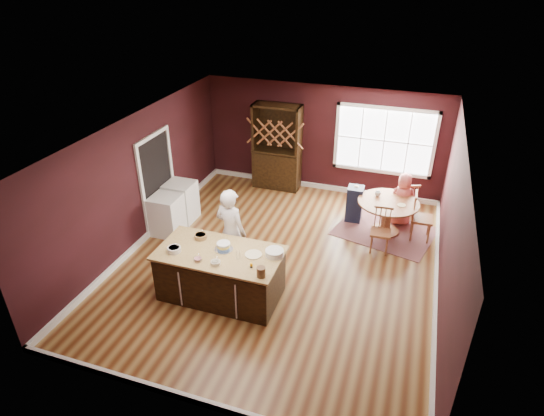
# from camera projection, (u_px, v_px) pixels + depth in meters

# --- Properties ---
(room_shell) EXTENTS (7.00, 7.00, 7.00)m
(room_shell) POSITION_uv_depth(u_px,v_px,m) (280.00, 202.00, 8.39)
(room_shell) COLOR brown
(room_shell) RESTS_ON ground
(window) EXTENTS (2.36, 0.10, 1.66)m
(window) POSITION_uv_depth(u_px,v_px,m) (384.00, 141.00, 10.77)
(window) COLOR white
(window) RESTS_ON room_shell
(doorway) EXTENTS (0.08, 1.26, 2.13)m
(doorway) POSITION_uv_depth(u_px,v_px,m) (158.00, 183.00, 9.87)
(doorway) COLOR white
(doorway) RESTS_ON room_shell
(kitchen_island) EXTENTS (2.15, 1.12, 0.92)m
(kitchen_island) POSITION_uv_depth(u_px,v_px,m) (221.00, 275.00, 7.97)
(kitchen_island) COLOR black
(kitchen_island) RESTS_ON ground
(dining_table) EXTENTS (1.30, 1.30, 0.75)m
(dining_table) POSITION_uv_depth(u_px,v_px,m) (387.00, 210.00, 9.79)
(dining_table) COLOR brown
(dining_table) RESTS_ON ground
(baker) EXTENTS (0.72, 0.56, 1.75)m
(baker) POSITION_uv_depth(u_px,v_px,m) (231.00, 232.00, 8.38)
(baker) COLOR silver
(baker) RESTS_ON ground
(layer_cake) EXTENTS (0.33, 0.33, 0.13)m
(layer_cake) POSITION_uv_depth(u_px,v_px,m) (224.00, 246.00, 7.78)
(layer_cake) COLOR white
(layer_cake) RESTS_ON kitchen_island
(bowl_blue) EXTENTS (0.23, 0.23, 0.09)m
(bowl_blue) POSITION_uv_depth(u_px,v_px,m) (174.00, 249.00, 7.73)
(bowl_blue) COLOR white
(bowl_blue) RESTS_ON kitchen_island
(bowl_yellow) EXTENTS (0.22, 0.22, 0.08)m
(bowl_yellow) POSITION_uv_depth(u_px,v_px,m) (201.00, 236.00, 8.10)
(bowl_yellow) COLOR #AD794D
(bowl_yellow) RESTS_ON kitchen_island
(bowl_pink) EXTENTS (0.15, 0.15, 0.05)m
(bowl_pink) POSITION_uv_depth(u_px,v_px,m) (198.00, 259.00, 7.50)
(bowl_pink) COLOR silver
(bowl_pink) RESTS_ON kitchen_island
(bowl_olive) EXTENTS (0.16, 0.16, 0.06)m
(bowl_olive) POSITION_uv_depth(u_px,v_px,m) (216.00, 263.00, 7.42)
(bowl_olive) COLOR #F1E1C9
(bowl_olive) RESTS_ON kitchen_island
(drinking_glass) EXTENTS (0.07, 0.07, 0.14)m
(drinking_glass) POSITION_uv_depth(u_px,v_px,m) (238.00, 255.00, 7.54)
(drinking_glass) COLOR silver
(drinking_glass) RESTS_ON kitchen_island
(dinner_plate) EXTENTS (0.29, 0.29, 0.02)m
(dinner_plate) POSITION_uv_depth(u_px,v_px,m) (253.00, 255.00, 7.66)
(dinner_plate) COLOR beige
(dinner_plate) RESTS_ON kitchen_island
(white_tub) EXTENTS (0.31, 0.31, 0.11)m
(white_tub) POSITION_uv_depth(u_px,v_px,m) (274.00, 253.00, 7.63)
(white_tub) COLOR white
(white_tub) RESTS_ON kitchen_island
(stoneware_crock) EXTENTS (0.14, 0.14, 0.17)m
(stoneware_crock) POSITION_uv_depth(u_px,v_px,m) (261.00, 272.00, 7.11)
(stoneware_crock) COLOR #442C1D
(stoneware_crock) RESTS_ON kitchen_island
(toy_figurine) EXTENTS (0.05, 0.05, 0.08)m
(toy_figurine) POSITION_uv_depth(u_px,v_px,m) (251.00, 265.00, 7.34)
(toy_figurine) COLOR #FFAC06
(toy_figurine) RESTS_ON kitchen_island
(rug) EXTENTS (2.33, 2.00, 0.01)m
(rug) POSITION_uv_depth(u_px,v_px,m) (384.00, 231.00, 10.05)
(rug) COLOR brown
(rug) RESTS_ON ground
(chair_east) EXTENTS (0.44, 0.46, 1.07)m
(chair_east) POSITION_uv_depth(u_px,v_px,m) (422.00, 217.00, 9.55)
(chair_east) COLOR #9B5C33
(chair_east) RESTS_ON ground
(chair_south) EXTENTS (0.42, 0.40, 0.96)m
(chair_south) POSITION_uv_depth(u_px,v_px,m) (381.00, 231.00, 9.17)
(chair_south) COLOR #9C5F31
(chair_south) RESTS_ON ground
(chair_north) EXTENTS (0.49, 0.48, 0.91)m
(chair_north) POSITION_uv_depth(u_px,v_px,m) (408.00, 199.00, 10.40)
(chair_north) COLOR #945820
(chair_north) RESTS_ON ground
(seated_woman) EXTENTS (0.65, 0.48, 1.23)m
(seated_woman) POSITION_uv_depth(u_px,v_px,m) (403.00, 199.00, 10.07)
(seated_woman) COLOR #CD5E5B
(seated_woman) RESTS_ON ground
(high_chair) EXTENTS (0.36, 0.36, 0.87)m
(high_chair) POSITION_uv_depth(u_px,v_px,m) (355.00, 203.00, 10.29)
(high_chair) COLOR black
(high_chair) RESTS_ON ground
(toddler) EXTENTS (0.18, 0.14, 0.26)m
(toddler) POSITION_uv_depth(u_px,v_px,m) (356.00, 187.00, 10.16)
(toddler) COLOR #8CA5BF
(toddler) RESTS_ON high_chair
(table_plate) EXTENTS (0.18, 0.18, 0.01)m
(table_plate) POSITION_uv_depth(u_px,v_px,m) (402.00, 205.00, 9.53)
(table_plate) COLOR beige
(table_plate) RESTS_ON dining_table
(table_cup) EXTENTS (0.17, 0.17, 0.10)m
(table_cup) POSITION_uv_depth(u_px,v_px,m) (378.00, 194.00, 9.88)
(table_cup) COLOR silver
(table_cup) RESTS_ON dining_table
(hutch) EXTENTS (1.20, 0.50, 2.20)m
(hutch) POSITION_uv_depth(u_px,v_px,m) (277.00, 147.00, 11.48)
(hutch) COLOR #40210F
(hutch) RESTS_ON ground
(washer) EXTENTS (0.61, 0.59, 0.88)m
(washer) POSITION_uv_depth(u_px,v_px,m) (167.00, 215.00, 9.80)
(washer) COLOR white
(washer) RESTS_ON ground
(dryer) EXTENTS (0.63, 0.61, 0.91)m
(dryer) POSITION_uv_depth(u_px,v_px,m) (181.00, 201.00, 10.32)
(dryer) COLOR white
(dryer) RESTS_ON ground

